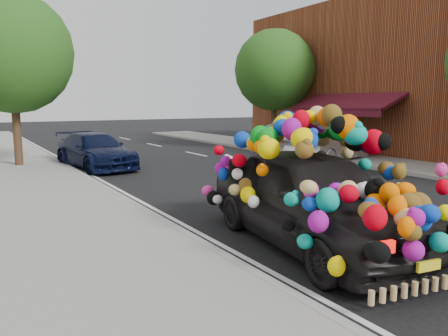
{
  "coord_description": "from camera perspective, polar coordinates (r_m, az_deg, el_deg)",
  "views": [
    {
      "loc": [
        -5.55,
        -7.53,
        2.33
      ],
      "look_at": [
        -1.0,
        -0.03,
        1.01
      ],
      "focal_mm": 35.0,
      "sensor_mm": 36.0,
      "label": 1
    }
  ],
  "objects": [
    {
      "name": "plush_art_car",
      "position": [
        7.2,
        11.48,
        -1.01
      ],
      "size": [
        2.95,
        5.16,
        2.24
      ],
      "rotation": [
        0.0,
        0.0,
        -0.15
      ],
      "color": "black",
      "rests_on": "ground"
    },
    {
      "name": "kerb",
      "position": [
        8.49,
        -8.0,
        -7.01
      ],
      "size": [
        0.15,
        60.0,
        0.13
      ],
      "primitive_type": "cube",
      "color": "gray",
      "rests_on": "ground"
    },
    {
      "name": "sidewalk",
      "position": [
        7.96,
        -21.14,
        -8.6
      ],
      "size": [
        4.0,
        60.0,
        0.12
      ],
      "primitive_type": "cube",
      "color": "gray",
      "rests_on": "ground"
    },
    {
      "name": "ground",
      "position": [
        9.64,
        5.01,
        -5.47
      ],
      "size": [
        100.0,
        100.0,
        0.0
      ],
      "primitive_type": "plane",
      "color": "black",
      "rests_on": "ground"
    },
    {
      "name": "lane_markings",
      "position": [
        12.07,
        18.95,
        -3.01
      ],
      "size": [
        6.0,
        50.0,
        0.01
      ],
      "primitive_type": null,
      "color": "silver",
      "rests_on": "ground"
    },
    {
      "name": "footpath_far",
      "position": [
        17.46,
        21.12,
        0.52
      ],
      "size": [
        3.0,
        40.0,
        0.12
      ],
      "primitive_type": "cube",
      "color": "gray",
      "rests_on": "ground"
    },
    {
      "name": "tree_far_b",
      "position": [
        22.21,
        6.6,
        12.55
      ],
      "size": [
        4.0,
        4.0,
        5.9
      ],
      "color": "#332114",
      "rests_on": "ground"
    },
    {
      "name": "tree_near_sidewalk",
      "position": [
        17.2,
        -26.01,
        13.37
      ],
      "size": [
        4.2,
        4.2,
        6.13
      ],
      "color": "#332114",
      "rests_on": "ground"
    },
    {
      "name": "silver_hatchback",
      "position": [
        17.72,
        14.03,
        3.12
      ],
      "size": [
        4.65,
        2.54,
        1.45
      ],
      "primitive_type": "imported",
      "rotation": [
        0.0,
        0.0,
        1.81
      ],
      "color": "#B6B9BE",
      "rests_on": "ground"
    },
    {
      "name": "navy_sedan",
      "position": [
        16.28,
        -16.45,
        2.19
      ],
      "size": [
        2.28,
        4.48,
        1.24
      ],
      "primitive_type": "imported",
      "rotation": [
        0.0,
        0.0,
        0.13
      ],
      "color": "black",
      "rests_on": "ground"
    }
  ]
}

